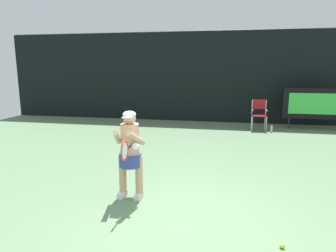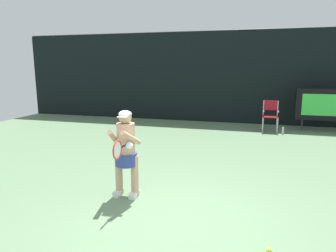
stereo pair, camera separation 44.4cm
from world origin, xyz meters
TOP-DOWN VIEW (x-y plane):
  - ground at (0.00, -0.19)m, footprint 18.00×22.00m
  - backdrop_screen at (0.00, 8.50)m, footprint 18.00×0.12m
  - scoreboard at (3.61, 7.57)m, footprint 2.20×0.21m
  - umpire_chair at (1.67, 7.11)m, footprint 0.52×0.44m
  - water_bottle at (2.08, 6.76)m, footprint 0.07×0.07m
  - tennis_player at (-1.06, 0.76)m, footprint 0.53×0.61m
  - tennis_racket at (-0.96, 0.23)m, footprint 0.03×0.60m
  - tennis_ball_loose at (1.30, -0.35)m, footprint 0.07×0.07m

SIDE VIEW (x-z plane):
  - ground at x=0.00m, z-range -0.02..0.00m
  - tennis_ball_loose at x=1.30m, z-range 0.00..0.07m
  - water_bottle at x=2.08m, z-range -0.01..0.26m
  - umpire_chair at x=1.67m, z-range 0.08..1.16m
  - tennis_player at x=-1.06m, z-range 0.08..1.60m
  - scoreboard at x=3.61m, z-range 0.20..1.70m
  - tennis_racket at x=-0.96m, z-range 0.84..1.15m
  - backdrop_screen at x=0.00m, z-range -0.02..3.64m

